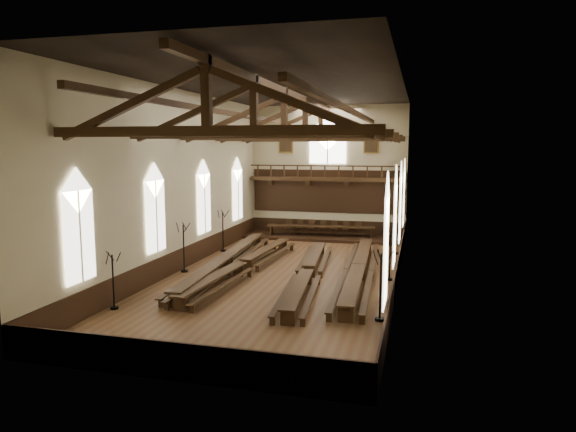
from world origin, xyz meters
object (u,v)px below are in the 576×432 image
Objects in this scene: candelabrum_left_mid at (184,257)px; candelabrum_right_mid at (390,265)px; refectory_row_c at (307,271)px; candelabrum_right_near at (380,299)px; refectory_row_d at (358,268)px; candelabrum_left_far at (223,239)px; dais at (320,237)px; high_table at (320,227)px; candelabrum_left_near at (114,292)px; refectory_row_a at (225,259)px; candelabrum_right_far at (396,242)px; refectory_row_b at (243,264)px.

candelabrum_right_mid is (11.10, 1.06, -0.02)m from candelabrum_left_mid.
candelabrum_right_near is (4.11, -5.24, 0.35)m from refectory_row_c.
refectory_row_d is 5.32× the size of candelabrum_left_far.
refectory_row_c is 12.37m from dais.
refectory_row_d is 1.82× the size of high_table.
high_table is at bearing -81.12° from dais.
candelabrum_right_near reaches higher than refectory_row_c.
refectory_row_c is 7.00m from candelabrum_left_mid.
candelabrum_right_near is at bearing -90.00° from candelabrum_right_mid.
candelabrum_left_far reaches higher than candelabrum_left_mid.
dais is 19.58m from candelabrum_left_near.
refectory_row_a is 5.15m from refectory_row_c.
candelabrum_left_far is (-5.33, -6.28, -0.00)m from high_table.
dais is 1.40× the size of high_table.
candelabrum_right_near is at bearing -25.93° from candelabrum_left_mid.
candelabrum_right_far is (0.00, 13.20, -0.10)m from candelabrum_right_near.
candelabrum_left_mid is 1.03× the size of candelabrum_right_mid.
candelabrum_right_near reaches higher than candelabrum_right_far.
refectory_row_c is 5.56× the size of candelabrum_right_far.
candelabrum_right_far is at bearing 62.70° from refectory_row_c.
dais is 3.95× the size of candelabrum_right_near.
candelabrum_left_far is at bearing 113.10° from refectory_row_a.
candelabrum_left_far is 0.97× the size of candelabrum_right_near.
refectory_row_c is 8.96m from candelabrum_right_far.
dais is at bearing 66.22° from candelabrum_left_mid.
refectory_row_a is 7.48m from refectory_row_d.
candelabrum_left_mid is 5.81m from candelabrum_left_far.
high_table reaches higher than refectory_row_a.
candelabrum_right_mid reaches higher than refectory_row_c.
refectory_row_d is at bearing -69.41° from dais.
candelabrum_right_near is at bearing -51.91° from refectory_row_c.
candelabrum_left_mid reaches higher than high_table.
refectory_row_d is 1.63m from candelabrum_right_mid.
refectory_row_b is at bearing -136.63° from candelabrum_right_far.
refectory_row_c is 5.67× the size of candelabrum_left_near.
refectory_row_a is 5.21× the size of candelabrum_right_near.
refectory_row_a is 1.01× the size of refectory_row_d.
candelabrum_right_mid is at bearing 16.53° from refectory_row_c.
refectory_row_b is at bearing 170.89° from refectory_row_c.
candelabrum_left_mid is (-0.00, 6.74, 0.08)m from candelabrum_left_near.
candelabrum_right_far is at bearing 52.63° from candelabrum_left_near.
refectory_row_d is (7.48, -0.08, -0.01)m from refectory_row_a.
refectory_row_a is at bearing 179.68° from candelabrum_right_mid.
refectory_row_d is 6.64m from candelabrum_right_near.
candelabrum_left_far is (-9.48, 4.78, 0.27)m from refectory_row_d.
refectory_row_c is 9.60m from candelabrum_left_near.
refectory_row_a is 5.54× the size of candelabrum_right_mid.
candelabrum_left_near is 0.92× the size of candelabrum_right_mid.
candelabrum_left_far is at bearing -169.86° from candelabrum_right_far.
refectory_row_d is at bearing -103.43° from candelabrum_right_far.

